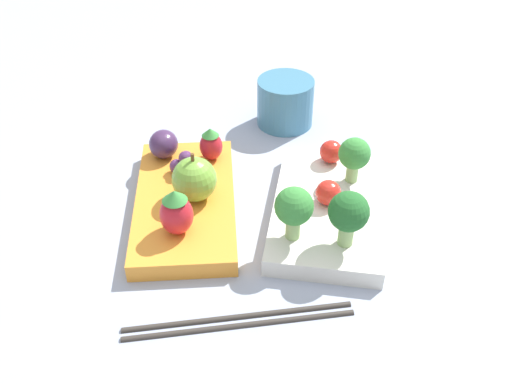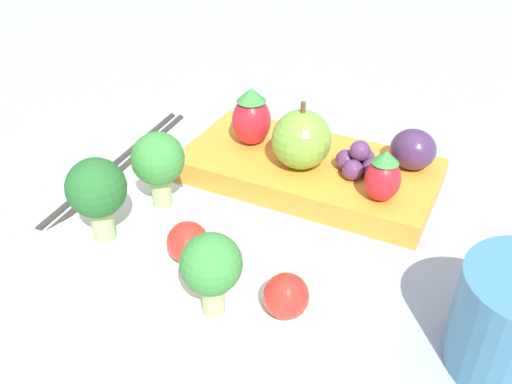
{
  "view_description": "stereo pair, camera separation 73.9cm",
  "coord_description": "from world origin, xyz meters",
  "views": [
    {
      "loc": [
        0.49,
        0.02,
        0.41
      ],
      "look_at": [
        0.01,
        0.0,
        0.03
      ],
      "focal_mm": 40.0,
      "sensor_mm": 36.0,
      "label": 1
    },
    {
      "loc": [
        -0.18,
        0.3,
        0.27
      ],
      "look_at": [
        0.01,
        0.0,
        0.03
      ],
      "focal_mm": 40.0,
      "sensor_mm": 36.0,
      "label": 2
    }
  ],
  "objects": [
    {
      "name": "strawberry_0",
      "position": [
        -0.07,
        -0.05,
        0.04
      ],
      "size": [
        0.03,
        0.03,
        0.04
      ],
      "color": "red",
      "rests_on": "bento_box_fruit"
    },
    {
      "name": "broccoli_floret_1",
      "position": [
        -0.03,
        0.11,
        0.06
      ],
      "size": [
        0.04,
        0.04,
        0.05
      ],
      "color": "#93B770",
      "rests_on": "bento_box_savoury"
    },
    {
      "name": "grape_cluster",
      "position": [
        -0.04,
        -0.08,
        0.03
      ],
      "size": [
        0.04,
        0.04,
        0.03
      ],
      "color": "#562D5B",
      "rests_on": "bento_box_fruit"
    },
    {
      "name": "strawberry_1",
      "position": [
        0.06,
        -0.08,
        0.05
      ],
      "size": [
        0.03,
        0.03,
        0.05
      ],
      "color": "red",
      "rests_on": "bento_box_fruit"
    },
    {
      "name": "apple",
      "position": [
        0.01,
        -0.06,
        0.04
      ],
      "size": [
        0.05,
        0.05,
        0.06
      ],
      "color": "#70A838",
      "rests_on": "bento_box_fruit"
    },
    {
      "name": "chopsticks_pair",
      "position": [
        0.16,
        -0.01,
        0.0
      ],
      "size": [
        0.05,
        0.21,
        0.01
      ],
      "color": "#332D28",
      "rests_on": "ground_plane"
    },
    {
      "name": "broccoli_floret_2",
      "position": [
        0.07,
        0.09,
        0.06
      ],
      "size": [
        0.04,
        0.04,
        0.06
      ],
      "color": "#93B770",
      "rests_on": "bento_box_savoury"
    },
    {
      "name": "broccoli_floret_0",
      "position": [
        0.07,
        0.04,
        0.06
      ],
      "size": [
        0.04,
        0.04,
        0.06
      ],
      "color": "#93B770",
      "rests_on": "bento_box_savoury"
    },
    {
      "name": "cherry_tomato_1",
      "position": [
        0.01,
        0.08,
        0.03
      ],
      "size": [
        0.03,
        0.03,
        0.03
      ],
      "color": "red",
      "rests_on": "bento_box_savoury"
    },
    {
      "name": "bento_box_savoury",
      "position": [
        0.01,
        0.08,
        0.01
      ],
      "size": [
        0.21,
        0.14,
        0.02
      ],
      "color": "silver",
      "rests_on": "ground_plane"
    },
    {
      "name": "plum",
      "position": [
        -0.07,
        -0.11,
        0.04
      ],
      "size": [
        0.04,
        0.03,
        0.03
      ],
      "color": "#42284C",
      "rests_on": "bento_box_fruit"
    },
    {
      "name": "bento_box_fruit",
      "position": [
        0.01,
        -0.08,
        0.01
      ],
      "size": [
        0.22,
        0.13,
        0.02
      ],
      "color": "orange",
      "rests_on": "ground_plane"
    },
    {
      "name": "ground_plane",
      "position": [
        0.0,
        0.0,
        0.0
      ],
      "size": [
        4.0,
        4.0,
        0.0
      ],
      "primitive_type": "plane",
      "color": "#939EB2"
    },
    {
      "name": "cherry_tomato_0",
      "position": [
        -0.07,
        0.09,
        0.03
      ],
      "size": [
        0.03,
        0.03,
        0.03
      ],
      "color": "red",
      "rests_on": "bento_box_savoury"
    }
  ]
}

